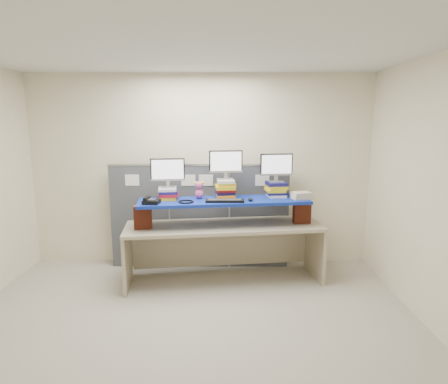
{
  "coord_description": "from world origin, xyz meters",
  "views": [
    {
      "loc": [
        0.4,
        -3.49,
        2.12
      ],
      "look_at": [
        0.36,
        1.27,
        1.22
      ],
      "focal_mm": 30.0,
      "sensor_mm": 36.0,
      "label": 1
    }
  ],
  "objects_px": {
    "monitor_left": "(168,171)",
    "monitor_right": "(276,166)",
    "keyboard": "(225,201)",
    "monitor_center": "(226,163)",
    "desk_phone": "(151,201)",
    "blue_board": "(224,201)",
    "desk": "(224,236)"
  },
  "relations": [
    {
      "from": "blue_board",
      "to": "monitor_center",
      "type": "relative_size",
      "value": 5.01
    },
    {
      "from": "blue_board",
      "to": "monitor_center",
      "type": "distance_m",
      "value": 0.5
    },
    {
      "from": "monitor_left",
      "to": "keyboard",
      "type": "relative_size",
      "value": 0.91
    },
    {
      "from": "keyboard",
      "to": "desk_phone",
      "type": "relative_size",
      "value": 2.32
    },
    {
      "from": "blue_board",
      "to": "monitor_left",
      "type": "relative_size",
      "value": 5.01
    },
    {
      "from": "desk",
      "to": "monitor_center",
      "type": "relative_size",
      "value": 6.02
    },
    {
      "from": "monitor_center",
      "to": "monitor_right",
      "type": "relative_size",
      "value": 1.0
    },
    {
      "from": "desk",
      "to": "keyboard",
      "type": "relative_size",
      "value": 5.45
    },
    {
      "from": "blue_board",
      "to": "desk_phone",
      "type": "xyz_separation_m",
      "value": [
        -0.9,
        -0.25,
        0.05
      ]
    },
    {
      "from": "monitor_right",
      "to": "keyboard",
      "type": "xyz_separation_m",
      "value": [
        -0.69,
        -0.35,
        -0.4
      ]
    },
    {
      "from": "desk",
      "to": "keyboard",
      "type": "xyz_separation_m",
      "value": [
        0.01,
        -0.14,
        0.51
      ]
    },
    {
      "from": "monitor_center",
      "to": "keyboard",
      "type": "bearing_deg",
      "value": -100.3
    },
    {
      "from": "monitor_left",
      "to": "monitor_right",
      "type": "relative_size",
      "value": 1.0
    },
    {
      "from": "blue_board",
      "to": "monitor_right",
      "type": "xyz_separation_m",
      "value": [
        0.7,
        0.22,
        0.43
      ]
    },
    {
      "from": "desk",
      "to": "monitor_left",
      "type": "bearing_deg",
      "value": 170.64
    },
    {
      "from": "monitor_left",
      "to": "monitor_right",
      "type": "xyz_separation_m",
      "value": [
        1.42,
        0.2,
        0.05
      ]
    },
    {
      "from": "monitor_center",
      "to": "keyboard",
      "type": "relative_size",
      "value": 0.91
    },
    {
      "from": "blue_board",
      "to": "desk_phone",
      "type": "distance_m",
      "value": 0.94
    },
    {
      "from": "desk",
      "to": "monitor_right",
      "type": "relative_size",
      "value": 6.02
    },
    {
      "from": "monitor_center",
      "to": "monitor_right",
      "type": "height_order",
      "value": "monitor_center"
    },
    {
      "from": "blue_board",
      "to": "keyboard",
      "type": "xyz_separation_m",
      "value": [
        0.01,
        -0.14,
        0.03
      ]
    },
    {
      "from": "desk_phone",
      "to": "desk",
      "type": "bearing_deg",
      "value": 20.86
    },
    {
      "from": "desk_phone",
      "to": "monitor_right",
      "type": "bearing_deg",
      "value": 21.48
    },
    {
      "from": "monitor_right",
      "to": "monitor_left",
      "type": "bearing_deg",
      "value": 180.0
    },
    {
      "from": "blue_board",
      "to": "monitor_left",
      "type": "distance_m",
      "value": 0.82
    },
    {
      "from": "keyboard",
      "to": "monitor_right",
      "type": "bearing_deg",
      "value": 26.81
    },
    {
      "from": "monitor_right",
      "to": "desk_phone",
      "type": "bearing_deg",
      "value": -171.47
    },
    {
      "from": "desk",
      "to": "desk_phone",
      "type": "bearing_deg",
      "value": -172.09
    },
    {
      "from": "desk",
      "to": "keyboard",
      "type": "distance_m",
      "value": 0.53
    },
    {
      "from": "desk_phone",
      "to": "monitor_left",
      "type": "bearing_deg",
      "value": 62.62
    },
    {
      "from": "monitor_center",
      "to": "desk_phone",
      "type": "height_order",
      "value": "monitor_center"
    },
    {
      "from": "monitor_right",
      "to": "keyboard",
      "type": "bearing_deg",
      "value": -160.74
    }
  ]
}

